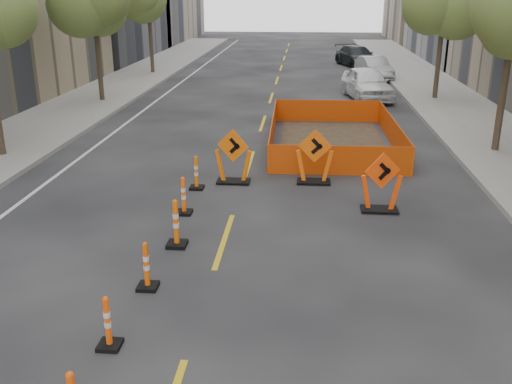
# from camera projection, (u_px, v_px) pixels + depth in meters

# --- Properties ---
(ground_plane) EXTENTS (140.00, 140.00, 0.00)m
(ground_plane) POSITION_uv_depth(u_px,v_px,m) (191.00, 342.00, 9.29)
(ground_plane) COLOR black
(sidewalk_left) EXTENTS (4.00, 90.00, 0.15)m
(sidewalk_left) POSITION_uv_depth(u_px,v_px,m) (14.00, 141.00, 21.24)
(sidewalk_left) COLOR gray
(sidewalk_left) RESTS_ON ground
(sidewalk_right) EXTENTS (4.00, 90.00, 0.15)m
(sidewalk_right) POSITION_uv_depth(u_px,v_px,m) (512.00, 152.00, 19.81)
(sidewalk_right) COLOR gray
(sidewalk_right) RESTS_ON ground
(tree_l_c) EXTENTS (2.80, 2.80, 5.95)m
(tree_l_c) POSITION_uv_depth(u_px,v_px,m) (94.00, 8.00, 27.19)
(tree_l_c) COLOR #382B1E
(tree_l_c) RESTS_ON ground
(tree_l_d) EXTENTS (2.80, 2.80, 5.95)m
(tree_l_d) POSITION_uv_depth(u_px,v_px,m) (149.00, 3.00, 36.57)
(tree_l_d) COLOR #382B1E
(tree_l_d) RESTS_ON ground
(tree_r_c) EXTENTS (2.80, 2.80, 5.95)m
(tree_r_c) POSITION_uv_depth(u_px,v_px,m) (444.00, 8.00, 27.73)
(tree_r_c) COLOR #382B1E
(tree_r_c) RESTS_ON ground
(channelizer_2) EXTENTS (0.36, 0.36, 0.92)m
(channelizer_2) POSITION_uv_depth(u_px,v_px,m) (108.00, 322.00, 9.00)
(channelizer_2) COLOR #E74909
(channelizer_2) RESTS_ON ground
(channelizer_3) EXTENTS (0.38, 0.38, 0.97)m
(channelizer_3) POSITION_uv_depth(u_px,v_px,m) (146.00, 265.00, 10.79)
(channelizer_3) COLOR #DA4F09
(channelizer_3) RESTS_ON ground
(channelizer_4) EXTENTS (0.44, 0.44, 1.11)m
(channelizer_4) POSITION_uv_depth(u_px,v_px,m) (176.00, 223.00, 12.56)
(channelizer_4) COLOR #DB5609
(channelizer_4) RESTS_ON ground
(channelizer_5) EXTENTS (0.39, 0.39, 0.99)m
(channelizer_5) POSITION_uv_depth(u_px,v_px,m) (184.00, 196.00, 14.40)
(channelizer_5) COLOR #FB530A
(channelizer_5) RESTS_ON ground
(channelizer_6) EXTENTS (0.39, 0.39, 0.98)m
(channelizer_6) POSITION_uv_depth(u_px,v_px,m) (196.00, 173.00, 16.20)
(channelizer_6) COLOR #DB5B09
(channelizer_6) RESTS_ON ground
(chevron_sign_left) EXTENTS (1.23, 0.95, 1.63)m
(chevron_sign_left) POSITION_uv_depth(u_px,v_px,m) (233.00, 156.00, 16.62)
(chevron_sign_left) COLOR #DC5B09
(chevron_sign_left) RESTS_ON ground
(chevron_sign_center) EXTENTS (1.13, 0.73, 1.63)m
(chevron_sign_center) POSITION_uv_depth(u_px,v_px,m) (315.00, 156.00, 16.59)
(chevron_sign_center) COLOR #E55609
(chevron_sign_center) RESTS_ON ground
(chevron_sign_right) EXTENTS (1.19, 0.91, 1.58)m
(chevron_sign_right) POSITION_uv_depth(u_px,v_px,m) (381.00, 182.00, 14.48)
(chevron_sign_right) COLOR #F5430A
(chevron_sign_right) RESTS_ON ground
(safety_fence) EXTENTS (4.55, 7.58, 0.94)m
(safety_fence) POSITION_uv_depth(u_px,v_px,m) (332.00, 132.00, 20.93)
(safety_fence) COLOR #DA4C0B
(safety_fence) RESTS_ON ground
(parked_car_near) EXTENTS (2.70, 5.00, 1.62)m
(parked_car_near) POSITION_uv_depth(u_px,v_px,m) (367.00, 83.00, 29.41)
(parked_car_near) COLOR white
(parked_car_near) RESTS_ON ground
(parked_car_mid) EXTENTS (2.22, 4.34, 1.36)m
(parked_car_mid) POSITION_uv_depth(u_px,v_px,m) (374.00, 68.00, 36.01)
(parked_car_mid) COLOR #AAABB0
(parked_car_mid) RESTS_ON ground
(parked_car_far) EXTENTS (3.46, 5.38, 1.45)m
(parked_car_far) POSITION_uv_depth(u_px,v_px,m) (357.00, 56.00, 41.80)
(parked_car_far) COLOR black
(parked_car_far) RESTS_ON ground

